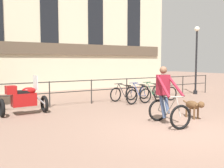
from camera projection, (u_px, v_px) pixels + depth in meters
The scene contains 11 objects.
ground_plane at pixel (180, 130), 7.06m from camera, with size 60.00×60.00×0.00m, color #846656.
canal_railing at pixel (91, 87), 11.40m from camera, with size 15.05×0.05×1.05m.
building_facade at pixel (47, 6), 15.92m from camera, with size 18.00×0.72×10.44m.
cyclist_with_bike at pixel (166, 98), 7.66m from camera, with size 0.85×1.26×1.70m.
dog at pixel (194, 106), 8.43m from camera, with size 0.34×1.03×0.61m.
parked_motorcycle at pixel (23, 99), 9.00m from camera, with size 1.60×0.69×1.35m.
parked_bicycle_near_lamp at pixel (124, 95), 11.53m from camera, with size 0.83×1.20×0.86m.
parked_bicycle_mid_left at pixel (138, 94), 11.95m from camera, with size 0.67×1.12×0.86m.
parked_bicycle_mid_right at pixel (152, 93), 12.37m from camera, with size 0.72×1.14×0.86m.
parked_bicycle_far_end at pixel (164, 92), 12.79m from camera, with size 0.75×1.16×0.86m.
street_lamp at pixel (196, 56), 14.59m from camera, with size 0.28×0.28×3.77m.
Camera 1 is at (-5.19, -4.93, 1.85)m, focal length 42.00 mm.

